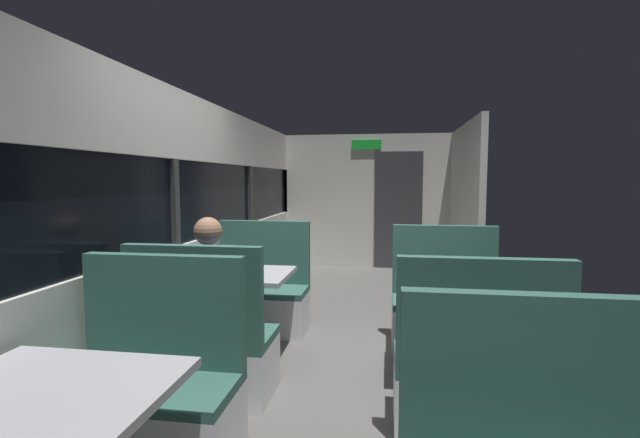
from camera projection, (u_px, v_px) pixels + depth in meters
ground_plane at (341, 365)px, 3.69m from camera, size 3.30×9.20×0.02m
carriage_window_panel_left at (173, 228)px, 3.80m from camera, size 0.09×8.48×2.30m
carriage_end_bulkhead at (370, 202)px, 7.71m from camera, size 2.90×0.11×2.30m
carriage_aisle_panel_right at (465, 206)px, 6.32m from camera, size 0.08×2.40×2.30m
dining_table_near_window at (53, 411)px, 1.70m from camera, size 0.90×0.70×0.74m
bench_near_window_facing_entry at (151, 400)px, 2.42m from camera, size 0.95×0.50×1.10m
dining_table_mid_window at (237, 284)px, 3.78m from camera, size 0.90×0.70×0.74m
bench_mid_window_facing_end at (204, 350)px, 3.12m from camera, size 0.95×0.50×1.10m
bench_mid_window_facing_entry at (261, 298)px, 4.50m from camera, size 0.95×0.50×1.10m
dining_table_rear_aisle at (458, 299)px, 3.32m from camera, size 0.90×0.70×0.74m
bench_rear_aisle_facing_end at (475, 380)px, 2.65m from camera, size 0.95×0.50×1.10m
bench_rear_aisle_facing_entry at (445, 312)px, 4.03m from camera, size 0.95×0.50×1.10m
seated_passenger at (208, 318)px, 3.17m from camera, size 0.47×0.55×1.26m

